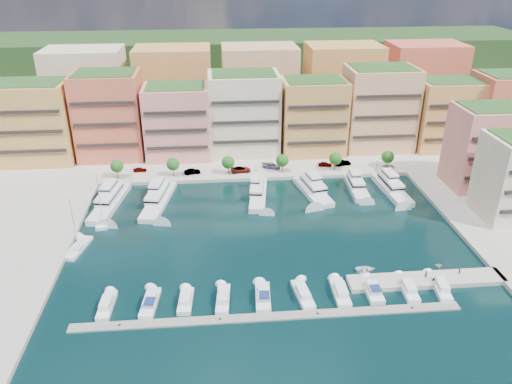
# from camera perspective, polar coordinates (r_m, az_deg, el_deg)

# --- Properties ---
(ground) EXTENTS (400.00, 400.00, 0.00)m
(ground) POSITION_cam_1_polar(r_m,az_deg,el_deg) (119.03, 1.33, -4.76)
(ground) COLOR black
(ground) RESTS_ON ground
(north_quay) EXTENTS (220.00, 64.00, 2.00)m
(north_quay) POSITION_cam_1_polar(r_m,az_deg,el_deg) (174.98, -0.90, 5.63)
(north_quay) COLOR #9E998E
(north_quay) RESTS_ON ground
(hillside) EXTENTS (240.00, 40.00, 58.00)m
(hillside) POSITION_cam_1_polar(r_m,az_deg,el_deg) (220.53, -1.84, 9.94)
(hillside) COLOR #193214
(hillside) RESTS_ON ground
(south_pontoon) EXTENTS (72.00, 2.20, 0.35)m
(south_pontoon) POSITION_cam_1_polar(r_m,az_deg,el_deg) (94.37, 1.51, -14.15)
(south_pontoon) COLOR gray
(south_pontoon) RESTS_ON ground
(finger_pier) EXTENTS (32.00, 5.00, 2.00)m
(finger_pier) POSITION_cam_1_polar(r_m,az_deg,el_deg) (108.57, 18.85, -9.70)
(finger_pier) COLOR #9E998E
(finger_pier) RESTS_ON ground
(apartment_0) EXTENTS (22.00, 16.50, 24.80)m
(apartment_0) POSITION_cam_1_polar(r_m,az_deg,el_deg) (167.90, -23.88, 7.30)
(apartment_0) COLOR #CE874B
(apartment_0) RESTS_ON north_quay
(apartment_1) EXTENTS (20.00, 16.50, 26.80)m
(apartment_1) POSITION_cam_1_polar(r_m,az_deg,el_deg) (163.73, -16.38, 8.41)
(apartment_1) COLOR #D95B48
(apartment_1) RESTS_ON north_quay
(apartment_2) EXTENTS (20.00, 15.50, 22.80)m
(apartment_2) POSITION_cam_1_polar(r_m,az_deg,el_deg) (159.61, -8.95, 7.96)
(apartment_2) COLOR #EC9084
(apartment_2) RESTS_ON north_quay
(apartment_3) EXTENTS (22.00, 16.50, 25.80)m
(apartment_3) POSITION_cam_1_polar(r_m,az_deg,el_deg) (160.97, -1.39, 8.98)
(apartment_3) COLOR beige
(apartment_3) RESTS_ON north_quay
(apartment_4) EXTENTS (20.00, 15.50, 23.80)m
(apartment_4) POSITION_cam_1_polar(r_m,az_deg,el_deg) (162.21, 6.53, 8.59)
(apartment_4) COLOR #D99C51
(apartment_4) RESTS_ON north_quay
(apartment_5) EXTENTS (22.00, 16.50, 26.80)m
(apartment_5) POSITION_cam_1_polar(r_m,az_deg,el_deg) (169.30, 13.84, 9.28)
(apartment_5) COLOR tan
(apartment_5) RESTS_ON north_quay
(apartment_6) EXTENTS (20.00, 15.50, 22.80)m
(apartment_6) POSITION_cam_1_polar(r_m,az_deg,el_deg) (176.33, 20.84, 8.30)
(apartment_6) COLOR #CE874B
(apartment_6) RESTS_ON north_quay
(apartment_7) EXTENTS (22.00, 16.50, 24.80)m
(apartment_7) POSITION_cam_1_polar(r_m,az_deg,el_deg) (183.92, 26.83, 8.21)
(apartment_7) COLOR #D95B48
(apartment_7) RESTS_ON north_quay
(apartment_east_a) EXTENTS (18.00, 14.50, 22.80)m
(apartment_east_a) POSITION_cam_1_polar(r_m,az_deg,el_deg) (150.31, 24.76, 4.70)
(apartment_east_a) COLOR #EC9084
(apartment_east_a) RESTS_ON east_quay
(backblock_0) EXTENTS (26.00, 18.00, 30.00)m
(backblock_0) POSITION_cam_1_polar(r_m,az_deg,el_deg) (186.36, -18.66, 10.71)
(backblock_0) COLOR beige
(backblock_0) RESTS_ON north_quay
(backblock_1) EXTENTS (26.00, 18.00, 30.00)m
(backblock_1) POSITION_cam_1_polar(r_m,az_deg,el_deg) (181.76, -9.27, 11.36)
(backblock_1) COLOR #D99C51
(backblock_1) RESTS_ON north_quay
(backblock_2) EXTENTS (26.00, 18.00, 30.00)m
(backblock_2) POSITION_cam_1_polar(r_m,az_deg,el_deg) (182.06, 0.38, 11.71)
(backblock_2) COLOR tan
(backblock_2) RESTS_ON north_quay
(backblock_3) EXTENTS (26.00, 18.00, 30.00)m
(backblock_3) POSITION_cam_1_polar(r_m,az_deg,el_deg) (187.22, 9.75, 11.75)
(backblock_3) COLOR #CE874B
(backblock_3) RESTS_ON north_quay
(backblock_4) EXTENTS (26.00, 18.00, 30.00)m
(backblock_4) POSITION_cam_1_polar(r_m,az_deg,el_deg) (196.88, 18.41, 11.51)
(backblock_4) COLOR #D95B48
(backblock_4) RESTS_ON north_quay
(tree_0) EXTENTS (3.80, 3.80, 5.65)m
(tree_0) POSITION_cam_1_polar(r_m,az_deg,el_deg) (149.01, -15.62, 2.86)
(tree_0) COLOR #473323
(tree_0) RESTS_ON north_quay
(tree_1) EXTENTS (3.80, 3.80, 5.65)m
(tree_1) POSITION_cam_1_polar(r_m,az_deg,el_deg) (146.83, -9.47, 3.15)
(tree_1) COLOR #473323
(tree_1) RESTS_ON north_quay
(tree_2) EXTENTS (3.80, 3.80, 5.65)m
(tree_2) POSITION_cam_1_polar(r_m,az_deg,el_deg) (146.37, -3.21, 3.40)
(tree_2) COLOR #473323
(tree_2) RESTS_ON north_quay
(tree_3) EXTENTS (3.80, 3.80, 5.65)m
(tree_3) POSITION_cam_1_polar(r_m,az_deg,el_deg) (147.65, 3.01, 3.61)
(tree_3) COLOR #473323
(tree_3) RESTS_ON north_quay
(tree_4) EXTENTS (3.80, 3.80, 5.65)m
(tree_4) POSITION_cam_1_polar(r_m,az_deg,el_deg) (150.63, 9.07, 3.78)
(tree_4) COLOR #473323
(tree_4) RESTS_ON north_quay
(tree_5) EXTENTS (3.80, 3.80, 5.65)m
(tree_5) POSITION_cam_1_polar(r_m,az_deg,el_deg) (155.22, 14.82, 3.90)
(tree_5) COLOR #473323
(tree_5) RESTS_ON north_quay
(lamppost_0) EXTENTS (0.30, 0.30, 4.20)m
(lamppost_0) POSITION_cam_1_polar(r_m,az_deg,el_deg) (146.57, -14.18, 2.26)
(lamppost_0) COLOR black
(lamppost_0) RESTS_ON north_quay
(lamppost_1) EXTENTS (0.30, 0.30, 4.20)m
(lamppost_1) POSITION_cam_1_polar(r_m,az_deg,el_deg) (144.69, -7.13, 2.56)
(lamppost_1) COLOR black
(lamppost_1) RESTS_ON north_quay
(lamppost_2) EXTENTS (0.30, 0.30, 4.20)m
(lamppost_2) POSITION_cam_1_polar(r_m,az_deg,el_deg) (145.04, -0.01, 2.83)
(lamppost_2) COLOR black
(lamppost_2) RESTS_ON north_quay
(lamppost_3) EXTENTS (0.30, 0.30, 4.20)m
(lamppost_3) POSITION_cam_1_polar(r_m,az_deg,el_deg) (147.59, 6.98, 3.06)
(lamppost_3) COLOR black
(lamppost_3) RESTS_ON north_quay
(lamppost_4) EXTENTS (0.30, 0.30, 4.20)m
(lamppost_4) POSITION_cam_1_polar(r_m,az_deg,el_deg) (152.25, 13.64, 3.22)
(lamppost_4) COLOR black
(lamppost_4) RESTS_ON north_quay
(yacht_0) EXTENTS (8.23, 22.75, 7.30)m
(yacht_0) POSITION_cam_1_polar(r_m,az_deg,el_deg) (137.28, -16.32, -0.89)
(yacht_0) COLOR silver
(yacht_0) RESTS_ON ground
(yacht_1) EXTENTS (8.51, 22.86, 7.30)m
(yacht_1) POSITION_cam_1_polar(r_m,az_deg,el_deg) (135.21, -11.05, -0.76)
(yacht_1) COLOR silver
(yacht_1) RESTS_ON ground
(yacht_3) EXTENTS (6.68, 19.74, 7.30)m
(yacht_3) POSITION_cam_1_polar(r_m,az_deg,el_deg) (136.06, 0.23, -0.01)
(yacht_3) COLOR silver
(yacht_3) RESTS_ON ground
(yacht_4) EXTENTS (8.52, 18.94, 7.30)m
(yacht_4) POSITION_cam_1_polar(r_m,az_deg,el_deg) (138.60, 6.48, 0.27)
(yacht_4) COLOR silver
(yacht_4) RESTS_ON ground
(yacht_5) EXTENTS (4.94, 15.93, 7.30)m
(yacht_5) POSITION_cam_1_polar(r_m,az_deg,el_deg) (142.58, 11.39, 0.71)
(yacht_5) COLOR silver
(yacht_5) RESTS_ON ground
(yacht_6) EXTENTS (5.96, 19.81, 7.30)m
(yacht_6) POSITION_cam_1_polar(r_m,az_deg,el_deg) (143.99, 15.18, 0.55)
(yacht_6) COLOR silver
(yacht_6) RESTS_ON ground
(cruiser_0) EXTENTS (2.80, 8.34, 2.55)m
(cruiser_0) POSITION_cam_1_polar(r_m,az_deg,el_deg) (100.12, -16.69, -12.33)
(cruiser_0) COLOR white
(cruiser_0) RESTS_ON ground
(cruiser_1) EXTENTS (3.57, 8.91, 2.66)m
(cruiser_1) POSITION_cam_1_polar(r_m,az_deg,el_deg) (98.68, -12.01, -12.32)
(cruiser_1) COLOR white
(cruiser_1) RESTS_ON ground
(cruiser_2) EXTENTS (3.08, 7.62, 2.55)m
(cruiser_2) POSITION_cam_1_polar(r_m,az_deg,el_deg) (98.04, -8.04, -12.25)
(cruiser_2) COLOR white
(cruiser_2) RESTS_ON ground
(cruiser_3) EXTENTS (3.18, 8.70, 2.55)m
(cruiser_3) POSITION_cam_1_polar(r_m,az_deg,el_deg) (97.81, -3.78, -12.12)
(cruiser_3) COLOR white
(cruiser_3) RESTS_ON ground
(cruiser_4) EXTENTS (3.38, 8.77, 2.66)m
(cruiser_4) POSITION_cam_1_polar(r_m,az_deg,el_deg) (98.13, 0.80, -11.90)
(cruiser_4) COLOR white
(cruiser_4) RESTS_ON ground
(cruiser_5) EXTENTS (3.63, 9.12, 2.55)m
(cruiser_5) POSITION_cam_1_polar(r_m,az_deg,el_deg) (99.11, 5.39, -11.61)
(cruiser_5) COLOR white
(cruiser_5) RESTS_ON ground
(cruiser_6) EXTENTS (2.87, 8.69, 2.55)m
(cruiser_6) POSITION_cam_1_polar(r_m,az_deg,el_deg) (100.57, 9.61, -11.27)
(cruiser_6) COLOR white
(cruiser_6) RESTS_ON ground
(cruiser_7) EXTENTS (2.96, 7.76, 2.66)m
(cruiser_7) POSITION_cam_1_polar(r_m,az_deg,el_deg) (102.24, 13.19, -10.93)
(cruiser_7) COLOR white
(cruiser_7) RESTS_ON ground
(cruiser_8) EXTENTS (2.86, 8.53, 2.55)m
(cruiser_8) POSITION_cam_1_polar(r_m,az_deg,el_deg) (104.56, 16.96, -10.54)
(cruiser_8) COLOR white
(cruiser_8) RESTS_ON ground
(cruiser_9) EXTENTS (3.52, 9.32, 2.55)m
(cruiser_9) POSITION_cam_1_polar(r_m,az_deg,el_deg) (107.08, 20.31, -10.15)
(cruiser_9) COLOR white
(cruiser_9) RESTS_ON ground
(sailboat_2) EXTENTS (3.72, 8.80, 13.20)m
(sailboat_2) POSITION_cam_1_polar(r_m,az_deg,el_deg) (129.19, -17.14, -3.22)
(sailboat_2) COLOR silver
(sailboat_2) RESTS_ON ground
(sailboat_1) EXTENTS (4.98, 10.02, 13.20)m
(sailboat_1) POSITION_cam_1_polar(r_m,az_deg,el_deg) (119.65, -19.67, -6.10)
(sailboat_1) COLOR silver
(sailboat_1) RESTS_ON ground
(tender_3) EXTENTS (1.79, 1.60, 0.84)m
(tender_3) POSITION_cam_1_polar(r_m,az_deg,el_deg) (113.95, 20.15, -7.84)
(tender_3) COLOR #F1EBB8
(tender_3) RESTS_ON ground
(tender_0) EXTENTS (4.19, 2.99, 0.87)m
(tender_0) POSITION_cam_1_polar(r_m,az_deg,el_deg) (108.31, 12.40, -8.60)
(tender_0) COLOR white
(tender_0) RESTS_ON ground
(car_0) EXTENTS (4.01, 1.71, 1.35)m
(car_0) POSITION_cam_1_polar(r_m,az_deg,el_deg) (153.00, -13.12, 2.52)
(car_0) COLOR gray
(car_0) RESTS_ON north_quay
(car_1) EXTENTS (5.03, 2.62, 1.58)m
(car_1) POSITION_cam_1_polar(r_m,az_deg,el_deg) (148.49, -7.29, 2.33)
(car_1) COLOR gray
(car_1) RESTS_ON north_quay
(car_2) EXTENTS (6.03, 3.05, 1.64)m
(car_2) POSITION_cam_1_polar(r_m,az_deg,el_deg) (148.77, -1.74, 2.59)
(car_2) COLOR gray
(car_2) RESTS_ON north_quay
(car_3) EXTENTS (5.94, 4.36, 1.60)m
(car_3) POSITION_cam_1_polar(r_m,az_deg,el_deg) (151.48, 1.78, 3.03)
(car_3) COLOR gray
(car_3) RESTS_ON north_quay
(car_4) EXTENTS (4.43, 2.45, 1.43)m
(car_4) POSITION_cam_1_polar(r_m,az_deg,el_deg) (154.23, 7.90, 3.18)
(car_4) COLOR gray
(car_4) RESTS_ON north_quay
(car_5) EXTENTS (5.49, 2.94, 1.72)m
(car_5) POSITION_cam_1_polar(r_m,az_deg,el_deg) (155.64, 9.86, 3.31)
(car_5) COLOR gray
(car_5) RESTS_ON north_quay
(person_0) EXTENTS (0.69, 0.75, 1.73)m
(person_0) POSITION_cam_1_polar(r_m,az_deg,el_deg) (107.49, 18.85, -8.88)
(person_0) COLOR #26354C
(person_0) RESTS_ON finger_pier
(person_1) EXTENTS (0.96, 0.95, 1.56)m
(person_1) POSITION_cam_1_polar(r_m,az_deg,el_deg) (111.09, 22.20, -8.32)
(person_1) COLOR #463A2A
(person_1) RESTS_ON finger_pier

